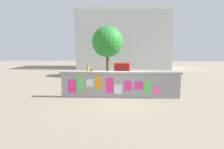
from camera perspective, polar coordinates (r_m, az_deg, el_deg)
name	(u,v)px	position (r m, az deg, el deg)	size (l,w,h in m)	color
ground	(121,78)	(19.82, 2.68, -1.12)	(60.00, 60.00, 0.00)	gray
poster_wall	(120,84)	(11.79, 2.38, -2.92)	(7.41, 0.42, 1.61)	gray
auto_rickshaw_truck	(135,75)	(15.90, 6.76, -0.01)	(3.76, 1.95, 1.85)	black
motorcycle	(111,85)	(13.40, -0.33, -3.25)	(1.89, 0.57, 0.87)	black
bicycle_near	(98,81)	(15.89, -4.18, -1.93)	(1.68, 0.52, 0.95)	black
bicycle_far	(83,88)	(13.24, -8.70, -3.90)	(1.71, 0.44, 0.95)	black
person_walking	(91,76)	(14.43, -6.12, -0.41)	(0.43, 0.43, 1.62)	purple
person_bystander	(88,72)	(17.05, -7.13, 0.78)	(0.45, 0.45, 1.62)	#338CBF
tree_roadside	(107,42)	(21.38, -1.36, 9.66)	(3.40, 3.40, 5.49)	brown
building_background	(123,40)	(30.94, 3.36, 10.22)	(14.18, 6.74, 8.86)	silver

